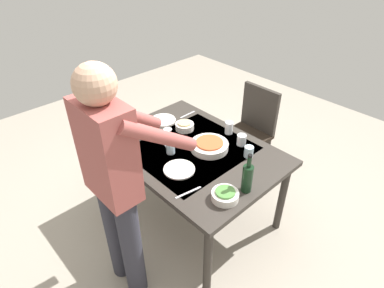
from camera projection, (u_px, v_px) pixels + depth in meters
name	position (u px, v px, depth m)	size (l,w,h in m)	color
ground_plane	(192.00, 213.00, 2.99)	(6.00, 6.00, 0.00)	#9E9384
dining_table	(192.00, 156.00, 2.61)	(1.37, 1.01, 0.73)	#332D28
chair_near	(252.00, 126.00, 3.23)	(0.40, 0.40, 0.91)	black
person_server	(115.00, 180.00, 1.91)	(0.42, 0.61, 1.69)	#2D2D38
wine_bottle	(247.00, 178.00, 2.12)	(0.07, 0.07, 0.30)	black
wine_glass_left	(168.00, 134.00, 2.56)	(0.07, 0.07, 0.15)	white
wine_glass_right	(155.00, 123.00, 2.69)	(0.07, 0.07, 0.15)	white
water_cup_near_left	(242.00, 140.00, 2.60)	(0.07, 0.07, 0.09)	silver
water_cup_near_right	(249.00, 152.00, 2.47)	(0.07, 0.07, 0.09)	silver
water_cup_far_left	(229.00, 128.00, 2.73)	(0.07, 0.07, 0.11)	silver
water_cup_far_right	(171.00, 147.00, 2.50)	(0.07, 0.07, 0.11)	silver
serving_bowl_pasta	(209.00, 145.00, 2.56)	(0.30, 0.30, 0.07)	white
side_bowl_salad	(225.00, 195.00, 2.10)	(0.18, 0.18, 0.07)	white
side_bowl_bread	(185.00, 126.00, 2.80)	(0.16, 0.16, 0.07)	white
dinner_plate_near	(163.00, 120.00, 2.93)	(0.23, 0.23, 0.01)	white
dinner_plate_far	(179.00, 169.00, 2.35)	(0.23, 0.23, 0.01)	white
table_knife	(188.00, 193.00, 2.16)	(0.01, 0.20, 0.01)	silver
table_fork	(188.00, 115.00, 3.02)	(0.01, 0.18, 0.01)	silver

